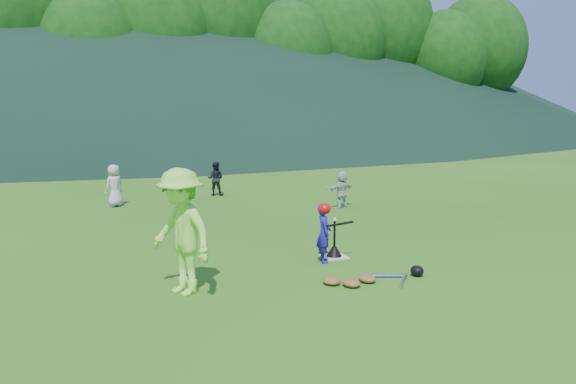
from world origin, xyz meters
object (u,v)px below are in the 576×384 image
object	(u,v)px
adult_coach	(181,232)
batting_tee	(334,251)
fielder_d	(341,189)
batter_child	(324,233)
equipment_pile	(368,278)
fielder_b	(215,179)
fielder_a	(114,186)
home_plate	(334,257)

from	to	relation	value
adult_coach	batting_tee	bearing A→B (deg)	81.54
adult_coach	fielder_d	size ratio (longest dim) A/B	1.84
batter_child	equipment_pile	size ratio (longest dim) A/B	0.60
adult_coach	fielder_b	xyz separation A→B (m)	(2.71, 9.12, -0.43)
adult_coach	equipment_pile	distance (m)	3.12
batter_child	fielder_d	xyz separation A→B (m)	(2.75, 4.86, -0.01)
fielder_a	fielder_b	size ratio (longest dim) A/B	1.11
equipment_pile	fielder_b	bearing A→B (deg)	91.35
fielder_b	fielder_d	world-z (taller)	fielder_b
adult_coach	fielder_b	world-z (taller)	adult_coach
fielder_b	batter_child	bearing A→B (deg)	116.84
home_plate	batter_child	bearing A→B (deg)	-144.62
fielder_b	fielder_a	bearing A→B (deg)	42.67
home_plate	equipment_pile	distance (m)	1.60
batter_child	fielder_b	xyz separation A→B (m)	(-0.05, 8.30, 0.00)
fielder_a	equipment_pile	world-z (taller)	fielder_a
equipment_pile	batter_child	bearing A→B (deg)	97.39
batter_child	fielder_d	size ratio (longest dim) A/B	1.03
fielder_b	equipment_pile	bearing A→B (deg)	117.84
batter_child	equipment_pile	bearing A→B (deg)	-159.41
fielder_a	fielder_d	distance (m)	6.48
adult_coach	equipment_pile	size ratio (longest dim) A/B	1.08
batting_tee	fielder_a	bearing A→B (deg)	116.42
home_plate	batting_tee	size ratio (longest dim) A/B	0.66
fielder_b	equipment_pile	size ratio (longest dim) A/B	0.61
fielder_a	equipment_pile	size ratio (longest dim) A/B	0.67
fielder_a	fielder_d	xyz separation A→B (m)	(5.97, -2.52, -0.08)
batter_child	fielder_b	distance (m)	8.30
adult_coach	fielder_b	size ratio (longest dim) A/B	1.79
batting_tee	batter_child	bearing A→B (deg)	-144.62
fielder_a	fielder_d	bearing A→B (deg)	123.35
fielder_a	home_plate	bearing A→B (deg)	82.62
fielder_b	equipment_pile	distance (m)	9.67
adult_coach	batter_child	bearing A→B (deg)	79.26
adult_coach	equipment_pile	xyz separation A→B (m)	(2.94, -0.53, -0.91)
batting_tee	equipment_pile	size ratio (longest dim) A/B	0.38
home_plate	fielder_b	size ratio (longest dim) A/B	0.41
fielder_a	equipment_pile	bearing A→B (deg)	77.45
fielder_b	batting_tee	world-z (taller)	fielder_b
home_plate	fielder_a	bearing A→B (deg)	116.42
home_plate	fielder_b	bearing A→B (deg)	92.70
home_plate	fielder_b	world-z (taller)	fielder_b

